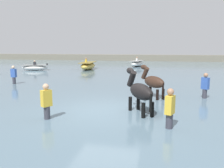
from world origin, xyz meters
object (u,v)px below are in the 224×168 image
Objects in this scene: person_spectator_far at (170,114)px; person_onlooker_left at (205,89)px; boat_near_port at (137,63)px; horse_lead_black at (140,92)px; person_wading_mid at (14,77)px; boat_distant_west at (88,66)px; horse_trailing_dark_bay at (153,83)px; person_onlooker_right at (47,107)px; boat_far_inshore at (35,67)px.

person_spectator_far and person_onlooker_left have the same top height.
person_spectator_far is at bearing -82.35° from boat_near_port.
horse_lead_black is 4.07m from person_onlooker_left.
boat_near_port is at bearing 97.65° from person_spectator_far.
person_wading_mid is (-9.49, 6.35, 0.00)m from person_spectator_far.
boat_distant_west is (-4.86, -5.11, 0.03)m from boat_near_port.
horse_trailing_dark_bay reaches higher than boat_near_port.
boat_near_port is (-1.96, 20.46, -0.39)m from horse_lead_black.
person_onlooker_right is at bearing 178.85° from person_spectator_far.
person_onlooker_left is (9.58, -12.37, 0.03)m from boat_distant_west.
horse_lead_black is 9.85m from person_wading_mid.
boat_far_inshore is 0.74× the size of boat_distant_west.
boat_far_inshore is at bearing 139.24° from horse_trailing_dark_bay.
horse_trailing_dark_bay is at bearing 50.50° from person_onlooker_right.
boat_near_port reaches higher than person_onlooker_right.
person_onlooker_left is 1.00× the size of person_wading_mid.
boat_far_inshore is at bearing 144.84° from person_onlooker_left.
boat_distant_west is 2.29× the size of person_spectator_far.
horse_trailing_dark_bay reaches higher than boat_distant_west.
boat_distant_west is (-6.82, 15.35, -0.36)m from horse_lead_black.
person_spectator_far is at bearing -33.81° from person_wading_mid.
person_spectator_far is (0.97, -1.40, -0.33)m from horse_lead_black.
horse_lead_black is 1.24× the size of person_onlooker_right.
horse_lead_black is at bearing 124.77° from person_spectator_far.
person_spectator_far reaches higher than boat_far_inshore.
boat_far_inshore is (-12.34, 10.64, -0.42)m from horse_trailing_dark_bay.
boat_near_port is at bearing 105.12° from person_onlooker_left.
person_onlooker_right is at bearing -58.37° from boat_far_inshore.
person_wading_mid is at bearing -99.22° from boat_distant_west.
person_spectator_far is at bearing -1.15° from person_onlooker_right.
person_onlooker_right is (-2.92, -1.33, -0.33)m from horse_lead_black.
horse_lead_black is at bearing -66.03° from boat_distant_west.
person_onlooker_left is 11.44m from person_wading_mid.
horse_trailing_dark_bay is 4.15m from person_spectator_far.
horse_trailing_dark_bay is 0.52× the size of boat_distant_west.
boat_near_port is 0.92× the size of boat_distant_west.
horse_lead_black is at bearing 24.44° from person_onlooker_right.
boat_far_inshore is at bearing 131.24° from person_spectator_far.
person_spectator_far is at bearing -48.76° from boat_far_inshore.
person_onlooker_right is at bearing -48.27° from person_wading_mid.
boat_distant_west reaches higher than boat_far_inshore.
person_onlooker_right is at bearing -92.50° from boat_near_port.
person_wading_mid reaches higher than boat_far_inshore.
person_onlooker_right is (-5.68, -4.30, 0.00)m from person_onlooker_left.
person_spectator_far is (7.80, -16.75, 0.03)m from boat_distant_west.
boat_far_inshore is 17.99m from person_onlooker_left.
person_spectator_far is 4.73m from person_onlooker_left.
person_wading_mid is at bearing 149.83° from horse_lead_black.
horse_lead_black is 2.72m from horse_trailing_dark_bay.
person_onlooker_left is 1.00× the size of person_onlooker_right.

